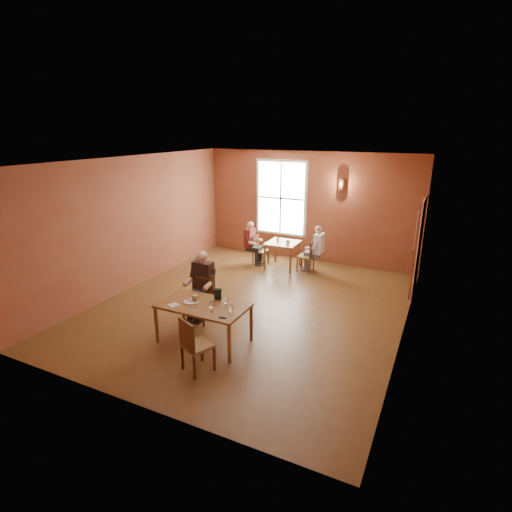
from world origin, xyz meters
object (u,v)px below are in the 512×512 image
at_px(chair_empty, 198,344).
at_px(chair_diner_maroon, 261,250).
at_px(chair_diner_main, 200,299).
at_px(second_table, 283,255).
at_px(diner_white, 307,249).
at_px(diner_maroon, 260,244).
at_px(chair_diner_white, 306,255).
at_px(diner_main, 199,290).
at_px(main_table, 204,323).

height_order(chair_empty, chair_diner_maroon, chair_empty).
bearing_deg(chair_empty, chair_diner_main, 146.10).
bearing_deg(chair_empty, second_table, 121.46).
xyz_separation_m(diner_white, diner_maroon, (-1.36, 0.00, -0.02)).
relative_size(chair_diner_white, diner_white, 0.71).
relative_size(chair_diner_main, diner_main, 0.70).
bearing_deg(chair_diner_main, diner_main, 90.00).
height_order(chair_diner_maroon, diner_maroon, diner_maroon).
bearing_deg(diner_white, chair_diner_maroon, 90.00).
bearing_deg(chair_diner_main, chair_empty, 121.99).
height_order(chair_diner_main, chair_diner_maroon, chair_diner_main).
distance_m(chair_empty, chair_diner_white, 4.99).
bearing_deg(main_table, diner_main, 128.88).
bearing_deg(diner_white, diner_maroon, 90.00).
bearing_deg(chair_diner_white, diner_maroon, 90.00).
xyz_separation_m(diner_main, diner_white, (0.92, 3.60, -0.05)).
xyz_separation_m(chair_empty, chair_diner_maroon, (-1.29, 4.99, -0.05)).
bearing_deg(second_table, chair_diner_maroon, 180.00).
bearing_deg(second_table, diner_main, -93.82).
height_order(main_table, second_table, main_table).
relative_size(chair_diner_main, second_table, 1.13).
distance_m(main_table, chair_diner_main, 0.83).
bearing_deg(chair_empty, chair_diner_white, 114.05).
relative_size(second_table, chair_diner_maroon, 1.01).
distance_m(chair_diner_white, diner_maroon, 1.34).
bearing_deg(main_table, diner_white, 84.31).
height_order(second_table, diner_maroon, diner_maroon).
distance_m(chair_diner_main, chair_diner_maroon, 3.60).
xyz_separation_m(chair_empty, chair_diner_white, (0.01, 4.99, -0.02)).
height_order(diner_main, chair_empty, diner_main).
bearing_deg(diner_maroon, chair_empty, 14.86).
xyz_separation_m(main_table, chair_empty, (0.39, -0.77, 0.09)).
distance_m(chair_empty, diner_maroon, 5.17).
relative_size(diner_white, chair_diner_maroon, 1.50).
relative_size(diner_main, diner_white, 1.09).
bearing_deg(chair_empty, main_table, 140.77).
distance_m(second_table, chair_diner_maroon, 0.65).
relative_size(chair_diner_main, chair_diner_maroon, 1.14).
bearing_deg(diner_main, diner_maroon, -83.05).
distance_m(chair_diner_main, chair_diner_white, 3.68).
bearing_deg(chair_empty, diner_maroon, 128.97).
bearing_deg(chair_diner_maroon, chair_diner_white, 90.00).
relative_size(chair_empty, second_table, 1.12).
distance_m(diner_main, diner_white, 3.72).
relative_size(chair_diner_white, diner_maroon, 0.74).
relative_size(chair_diner_main, chair_diner_white, 1.07).
distance_m(main_table, diner_white, 4.25).
bearing_deg(main_table, second_table, 93.51).
height_order(chair_empty, diner_maroon, diner_maroon).
bearing_deg(chair_diner_main, diner_white, -104.44).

